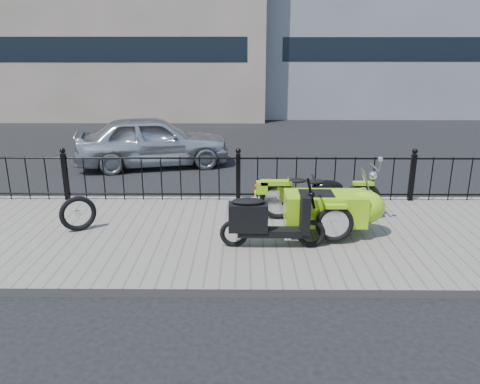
{
  "coord_description": "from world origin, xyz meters",
  "views": [
    {
      "loc": [
        0.11,
        -7.79,
        3.12
      ],
      "look_at": [
        0.05,
        -0.1,
        0.72
      ],
      "focal_mm": 35.0,
      "sensor_mm": 36.0,
      "label": 1
    }
  ],
  "objects_px": {
    "spare_tire": "(78,214)",
    "sedan_car": "(153,141)",
    "motorcycle_sidecar": "(334,205)",
    "scooter": "(265,221)"
  },
  "relations": [
    {
      "from": "scooter",
      "to": "sedan_car",
      "type": "xyz_separation_m",
      "value": [
        -2.78,
        5.63,
        0.14
      ]
    },
    {
      "from": "spare_tire",
      "to": "motorcycle_sidecar",
      "type": "bearing_deg",
      "value": -0.15
    },
    {
      "from": "spare_tire",
      "to": "sedan_car",
      "type": "height_order",
      "value": "sedan_car"
    },
    {
      "from": "motorcycle_sidecar",
      "to": "sedan_car",
      "type": "xyz_separation_m",
      "value": [
        -3.95,
        5.0,
        0.1
      ]
    },
    {
      "from": "scooter",
      "to": "spare_tire",
      "type": "height_order",
      "value": "scooter"
    },
    {
      "from": "spare_tire",
      "to": "sedan_car",
      "type": "xyz_separation_m",
      "value": [
        0.35,
        4.99,
        0.26
      ]
    },
    {
      "from": "spare_tire",
      "to": "sedan_car",
      "type": "distance_m",
      "value": 5.01
    },
    {
      "from": "sedan_car",
      "to": "motorcycle_sidecar",
      "type": "bearing_deg",
      "value": -155.18
    },
    {
      "from": "motorcycle_sidecar",
      "to": "sedan_car",
      "type": "relative_size",
      "value": 0.56
    },
    {
      "from": "scooter",
      "to": "spare_tire",
      "type": "relative_size",
      "value": 2.7
    }
  ]
}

